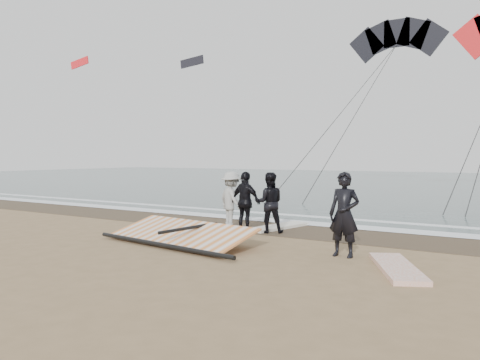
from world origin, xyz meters
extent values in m
plane|color=#8C704C|center=(0.00, 0.00, 0.00)|extent=(120.00, 120.00, 0.00)
cube|color=#233838|center=(0.00, 33.00, 0.01)|extent=(120.00, 54.00, 0.02)
cube|color=#4C3D2B|center=(0.00, 4.50, 0.01)|extent=(120.00, 2.80, 0.01)
cube|color=white|center=(0.00, 5.90, 0.03)|extent=(120.00, 0.90, 0.01)
cube|color=white|center=(0.00, 7.60, 0.03)|extent=(120.00, 0.45, 0.01)
imported|color=black|center=(2.29, 1.54, 0.98)|extent=(0.73, 0.50, 1.96)
cube|color=white|center=(3.63, 0.88, 0.05)|extent=(1.68, 2.50, 0.10)
cube|color=silver|center=(-0.85, 4.49, 0.05)|extent=(1.16, 2.45, 0.10)
imported|color=black|center=(-0.73, 3.59, 0.91)|extent=(1.11, 1.04, 1.82)
imported|color=black|center=(-1.43, 3.39, 0.92)|extent=(1.14, 0.62, 1.84)
imported|color=#A4A4A0|center=(-2.13, 3.69, 0.91)|extent=(1.36, 1.17, 1.82)
cube|color=black|center=(-2.09, 1.40, 0.05)|extent=(2.90, 1.06, 0.11)
cube|color=orange|center=(-1.89, 0.80, 0.30)|extent=(4.33, 2.16, 0.44)
cylinder|color=black|center=(-1.89, 0.02, 0.11)|extent=(4.77, 0.78, 0.11)
cylinder|color=black|center=(-1.59, 0.80, 0.45)|extent=(0.37, 2.06, 0.09)
cylinder|color=#262626|center=(-3.60, 18.95, 5.24)|extent=(0.04, 0.04, 18.71)
cylinder|color=#262626|center=(-2.76, 19.10, 5.24)|extent=(0.04, 0.04, 18.32)
cube|color=red|center=(-40.59, 30.00, 13.54)|extent=(3.10, 0.12, 1.36)
cube|color=black|center=(-25.12, 32.00, 12.41)|extent=(3.07, 0.12, 1.19)
camera|label=1|loc=(5.79, -8.79, 2.32)|focal=35.00mm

